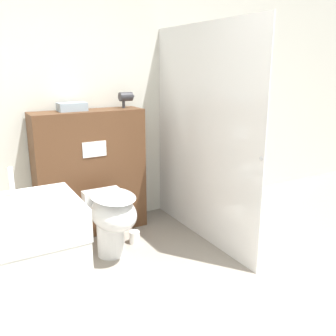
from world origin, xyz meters
name	(u,v)px	position (x,y,z in m)	size (l,w,h in m)	color
wall_back	(93,101)	(0.00, 2.41, 1.25)	(8.00, 0.06, 2.50)	silver
partition_panel	(90,173)	(-0.13, 2.20, 0.59)	(1.03, 0.32, 1.18)	#51331E
shower_glass	(202,136)	(0.72, 1.58, 0.97)	(0.04, 1.59, 1.93)	silver
toilet	(112,217)	(-0.16, 1.60, 0.37)	(0.36, 0.59, 0.57)	white
sink_vanity	(29,303)	(-0.99, 0.52, 0.50)	(0.53, 0.44, 1.14)	white
hair_drier	(127,97)	(0.27, 2.22, 1.29)	(0.15, 0.08, 0.15)	#2D2D33
folded_towel	(72,107)	(-0.26, 2.23, 1.22)	(0.25, 0.17, 0.07)	#8C9EAD
spare_toilet_roll	(135,237)	(0.11, 1.74, 0.06)	(0.10, 0.10, 0.12)	white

